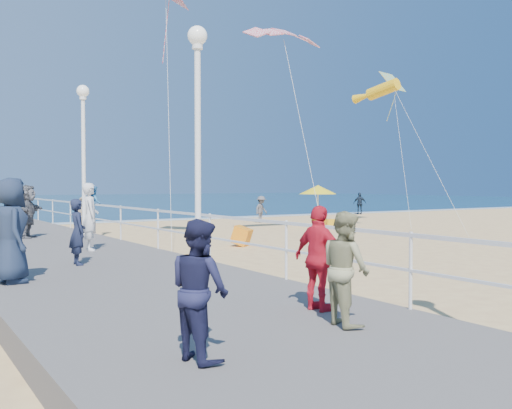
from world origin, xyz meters
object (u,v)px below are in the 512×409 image
beach_walker_a (261,209)px  beach_walker_b (360,203)px  beach_umbrella (318,190)px  lamp_post_mid (198,118)px  beach_chair_right (329,223)px  lamp_post_far (83,143)px  woman_holding_toddler (90,217)px  box_kite (242,238)px  spectator_1 (346,268)px  spectator_5 (28,211)px  spectator_0 (78,232)px  beach_walker_c (84,215)px  spectator_7 (199,289)px  beach_chair_left (318,219)px  toddler_held (94,202)px  spectator_4 (11,230)px  spectator_3 (319,258)px

beach_walker_a → beach_walker_b: size_ratio=0.95×
beach_walker_a → beach_umbrella: 4.80m
lamp_post_mid → beach_chair_right: bearing=39.9°
lamp_post_mid → lamp_post_far: bearing=90.0°
woman_holding_toddler → box_kite: woman_holding_toddler is taller
lamp_post_mid → spectator_1: (-1.08, -6.18, -2.54)m
spectator_1 → spectator_5: spectator_5 is taller
spectator_0 → beach_walker_c: 13.76m
spectator_7 → lamp_post_mid: bearing=-34.0°
lamp_post_far → beach_chair_left: size_ratio=9.67×
toddler_held → spectator_1: size_ratio=0.62×
spectator_4 → spectator_7: spectator_4 is taller
beach_umbrella → spectator_1: bearing=-128.0°
spectator_0 → beach_walker_c: bearing=-16.2°
spectator_3 → spectator_7: size_ratio=1.04×
spectator_1 → spectator_4: (-2.98, 5.54, 0.23)m
beach_walker_b → beach_walker_c: beach_walker_c is taller
spectator_1 → beach_walker_b: size_ratio=0.90×
spectator_3 → spectator_0: bearing=4.6°
beach_chair_left → lamp_post_far: bearing=-162.0°
spectator_4 → lamp_post_far: bearing=-24.5°
toddler_held → beach_chair_left: toddler_held is taller
lamp_post_far → spectator_5: 3.22m
spectator_5 → beach_chair_right: size_ratio=3.20×
beach_chair_left → beach_walker_c: bearing=178.0°
spectator_5 → beach_walker_b: (24.93, 10.90, -0.48)m
spectator_4 → box_kite: 10.55m
woman_holding_toddler → spectator_1: 9.80m
lamp_post_far → beach_walker_b: size_ratio=3.34×
beach_walker_b → beach_chair_right: 12.93m
spectator_0 → spectator_7: (-0.85, -7.50, -0.02)m
spectator_1 → lamp_post_mid: bearing=0.7°
spectator_1 → beach_chair_left: bearing=-27.7°
spectator_5 → beach_chair_right: bearing=-52.9°
beach_walker_b → beach_walker_a: bearing=50.7°
toddler_held → box_kite: 6.11m
lamp_post_mid → beach_chair_right: size_ratio=9.67×
spectator_1 → beach_umbrella: bearing=-27.5°
spectator_5 → beach_walker_c: spectator_5 is taller
beach_chair_left → box_kite: bearing=-140.7°
lamp_post_mid → spectator_7: (-3.27, -6.46, -2.55)m
spectator_4 → beach_walker_a: bearing=-46.3°
spectator_3 → spectator_4: (-3.22, 4.73, 0.21)m
lamp_post_mid → spectator_3: lamp_post_mid is taller
lamp_post_far → beach_chair_right: bearing=8.2°
beach_walker_c → box_kite: (3.01, -8.77, -0.51)m
spectator_1 → beach_walker_c: (2.55, 20.41, -0.31)m
toddler_held → spectator_0: toddler_held is taller
box_kite → beach_umbrella: bearing=-4.2°
spectator_0 → spectator_3: bearing=-165.9°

